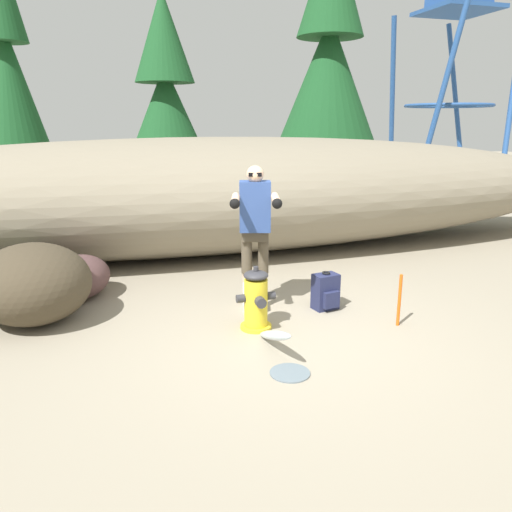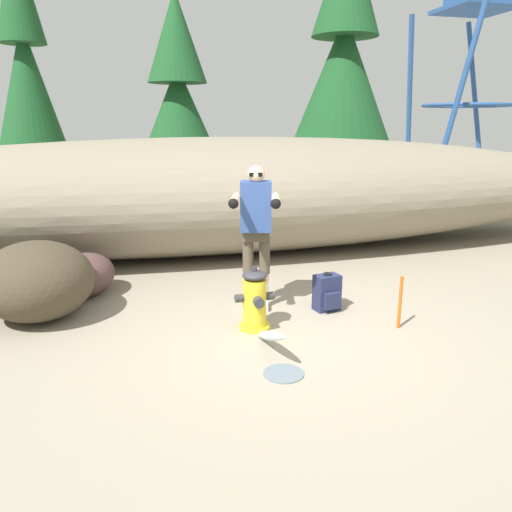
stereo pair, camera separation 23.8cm
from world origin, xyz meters
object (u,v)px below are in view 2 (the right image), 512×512
object	(u,v)px
boulder_outlier	(83,275)
spare_backpack	(327,293)
survey_stake	(400,302)
fire_hydrant	(255,301)
boulder_small	(32,269)
utility_worker	(256,220)
boulder_large	(37,281)

from	to	relation	value
boulder_outlier	spare_backpack	bearing A→B (deg)	-24.03
spare_backpack	survey_stake	bearing A→B (deg)	27.72
fire_hydrant	spare_backpack	size ratio (longest dim) A/B	1.53
fire_hydrant	survey_stake	distance (m)	1.61
survey_stake	fire_hydrant	bearing A→B (deg)	166.44
boulder_outlier	boulder_small	bearing A→B (deg)	158.29
fire_hydrant	boulder_outlier	world-z (taller)	fire_hydrant
utility_worker	boulder_small	xyz separation A→B (m)	(-2.76, 1.31, -0.78)
boulder_large	boulder_small	bearing A→B (deg)	103.11
boulder_large	boulder_outlier	size ratio (longest dim) A/B	1.34
fire_hydrant	survey_stake	world-z (taller)	fire_hydrant
utility_worker	boulder_small	size ratio (longest dim) A/B	2.06
fire_hydrant	spare_backpack	bearing A→B (deg)	18.97
utility_worker	boulder_small	distance (m)	3.15
boulder_small	survey_stake	bearing A→B (deg)	-28.80
utility_worker	boulder_large	bearing A→B (deg)	-81.53
spare_backpack	boulder_outlier	bearing A→B (deg)	-124.71
survey_stake	boulder_small	bearing A→B (deg)	151.20
fire_hydrant	utility_worker	distance (m)	1.00
utility_worker	survey_stake	xyz separation A→B (m)	(1.40, -0.97, -0.81)
spare_backpack	boulder_small	xyz separation A→B (m)	(-3.58, 1.57, 0.12)
boulder_outlier	boulder_large	bearing A→B (deg)	-121.20
utility_worker	survey_stake	bearing A→B (deg)	70.88
spare_backpack	boulder_small	bearing A→B (deg)	-124.28
fire_hydrant	boulder_small	xyz separation A→B (m)	(-2.59, 1.91, 0.01)
fire_hydrant	boulder_small	bearing A→B (deg)	143.67
fire_hydrant	survey_stake	size ratio (longest dim) A/B	1.20
spare_backpack	boulder_outlier	size ratio (longest dim) A/B	0.49
utility_worker	boulder_outlier	world-z (taller)	utility_worker
spare_backpack	boulder_large	xyz separation A→B (m)	(-3.35, 0.57, 0.24)
fire_hydrant	survey_stake	bearing A→B (deg)	-13.56
spare_backpack	boulder_outlier	distance (m)	3.19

